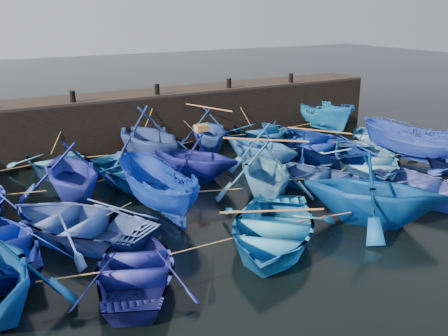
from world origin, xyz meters
TOP-DOWN VIEW (x-y plane):
  - ground at (0.00, 0.00)m, footprint 120.00×120.00m
  - quay_wall at (0.00, 10.50)m, footprint 26.00×2.50m
  - quay_top at (0.00, 10.50)m, footprint 26.00×2.50m
  - bollard_1 at (-4.00, 9.60)m, footprint 0.24×0.24m
  - bollard_2 at (0.00, 9.60)m, footprint 0.24×0.24m
  - bollard_3 at (4.00, 9.60)m, footprint 0.24×0.24m
  - bollard_4 at (8.00, 9.60)m, footprint 0.24×0.24m
  - boat_1 at (-5.28, 7.88)m, footprint 3.95×5.12m
  - boat_2 at (-1.44, 7.46)m, footprint 4.77×5.33m
  - boat_3 at (1.86, 7.94)m, footprint 4.42×4.77m
  - boat_4 at (5.05, 7.80)m, footprint 3.77×5.23m
  - boat_5 at (9.23, 8.09)m, footprint 2.26×4.88m
  - boat_7 at (-5.48, 4.48)m, footprint 3.91×4.48m
  - boat_8 at (-2.88, 4.88)m, footprint 4.60×5.67m
  - boat_9 at (-0.64, 4.40)m, footprint 4.75×4.87m
  - boat_10 at (2.52, 4.40)m, footprint 4.28×4.62m
  - boat_11 at (5.78, 4.46)m, footprint 4.98×6.33m
  - boat_12 at (9.00, 4.04)m, footprint 4.98×5.53m
  - boat_14 at (-6.12, 1.34)m, footprint 5.82×6.22m
  - boat_15 at (-3.32, 1.94)m, footprint 1.97×4.48m
  - boat_16 at (0.53, 1.23)m, footprint 4.98×5.25m
  - boat_17 at (3.06, 0.96)m, footprint 4.32×5.03m
  - boat_18 at (5.77, 1.46)m, footprint 6.20×6.68m
  - boat_19 at (8.68, 1.48)m, footprint 3.59×5.09m
  - boat_21 at (-5.50, -1.97)m, footprint 4.39×5.01m
  - boat_22 at (-1.40, -1.96)m, footprint 6.12×6.22m
  - boat_23 at (2.30, -2.24)m, footprint 5.72×5.79m
  - boat_24 at (5.55, -1.80)m, footprint 3.36×4.58m
  - wooden_crate at (-0.34, 4.40)m, footprint 0.49×0.39m
  - mooring_ropes at (0.04, 5.01)m, footprint 18.69×11.78m
  - loose_oars at (1.69, 2.92)m, footprint 9.44×11.98m

SIDE VIEW (x-z plane):
  - ground at x=0.00m, z-range 0.00..0.00m
  - boat_21 at x=-5.50m, z-range 0.00..0.87m
  - boat_17 at x=3.06m, z-range 0.00..0.88m
  - boat_24 at x=5.55m, z-range 0.00..0.93m
  - boat_12 at x=9.00m, z-range 0.00..0.94m
  - boat_1 at x=-5.28m, z-range 0.00..0.98m
  - boat_8 at x=-2.88m, z-range 0.00..1.04m
  - boat_14 at x=-6.12m, z-range 0.00..1.05m
  - boat_22 at x=-1.40m, z-range 0.00..1.06m
  - boat_4 at x=5.05m, z-range 0.00..1.08m
  - boat_18 at x=5.77m, z-range 0.00..1.13m
  - boat_11 at x=5.78m, z-range 0.00..1.19m
  - boat_15 at x=-3.32m, z-range 0.00..1.69m
  - mooring_ropes at x=0.04m, z-range -0.17..1.93m
  - boat_5 at x=9.23m, z-range 0.00..1.82m
  - boat_19 at x=8.68m, z-range 0.00..1.85m
  - boat_9 at x=-0.64m, z-range 0.00..1.95m
  - boat_10 at x=2.52m, z-range 0.00..2.01m
  - boat_3 at x=1.86m, z-range 0.00..2.06m
  - boat_16 at x=0.53m, z-range 0.00..2.17m
  - boat_7 at x=-5.48m, z-range 0.00..2.26m
  - boat_23 at x=2.30m, z-range 0.00..2.31m
  - quay_wall at x=0.00m, z-range 0.00..2.50m
  - boat_2 at x=-1.44m, z-range 0.00..2.52m
  - loose_oars at x=1.69m, z-range 1.06..2.24m
  - wooden_crate at x=-0.34m, z-range 1.95..2.21m
  - quay_top at x=0.00m, z-range 2.50..2.62m
  - bollard_1 at x=-4.00m, z-range 2.62..3.12m
  - bollard_2 at x=0.00m, z-range 2.62..3.12m
  - bollard_3 at x=4.00m, z-range 2.62..3.12m
  - bollard_4 at x=8.00m, z-range 2.62..3.12m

